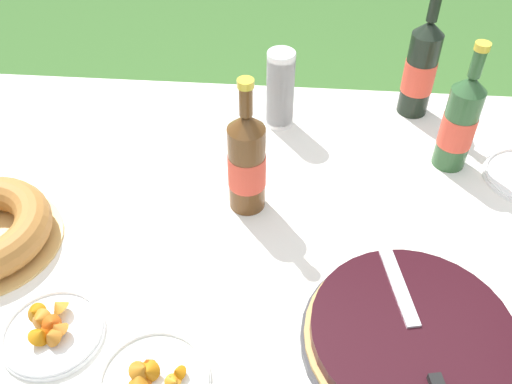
# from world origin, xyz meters

# --- Properties ---
(garden_table) EXTENTS (1.81, 1.22, 0.69)m
(garden_table) POSITION_xyz_m (0.00, 0.00, 0.64)
(garden_table) COLOR brown
(garden_table) RESTS_ON ground_plane
(tablecloth) EXTENTS (1.82, 1.23, 0.10)m
(tablecloth) POSITION_xyz_m (0.00, 0.00, 0.68)
(tablecloth) COLOR white
(tablecloth) RESTS_ON garden_table
(berry_tart) EXTENTS (0.40, 0.40, 0.06)m
(berry_tart) POSITION_xyz_m (0.29, -0.23, 0.72)
(berry_tart) COLOR #38383D
(berry_tart) RESTS_ON tablecloth
(serving_knife) EXTENTS (0.10, 0.37, 0.01)m
(serving_knife) POSITION_xyz_m (0.30, -0.26, 0.76)
(serving_knife) COLOR silver
(serving_knife) RESTS_ON berry_tart
(cup_stack) EXTENTS (0.07, 0.07, 0.21)m
(cup_stack) POSITION_xyz_m (0.02, 0.43, 0.80)
(cup_stack) COLOR white
(cup_stack) RESTS_ON tablecloth
(cider_bottle_green) EXTENTS (0.08, 0.08, 0.33)m
(cider_bottle_green) POSITION_xyz_m (0.44, 0.30, 0.82)
(cider_bottle_green) COLOR #2D562D
(cider_bottle_green) RESTS_ON tablecloth
(cider_bottle_amber) EXTENTS (0.08, 0.08, 0.33)m
(cider_bottle_amber) POSITION_xyz_m (-0.04, 0.12, 0.82)
(cider_bottle_amber) COLOR brown
(cider_bottle_amber) RESTS_ON tablecloth
(juice_bottle_red) EXTENTS (0.08, 0.08, 0.35)m
(juice_bottle_red) POSITION_xyz_m (0.38, 0.52, 0.83)
(juice_bottle_red) COLOR black
(juice_bottle_red) RESTS_ON tablecloth
(snack_plate_near) EXTENTS (0.19, 0.19, 0.06)m
(snack_plate_near) POSITION_xyz_m (-0.37, -0.26, 0.71)
(snack_plate_near) COLOR white
(snack_plate_near) RESTS_ON tablecloth
(snack_plate_right) EXTENTS (0.20, 0.20, 0.06)m
(snack_plate_right) POSITION_xyz_m (-0.16, -0.34, 0.71)
(snack_plate_right) COLOR white
(snack_plate_right) RESTS_ON tablecloth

